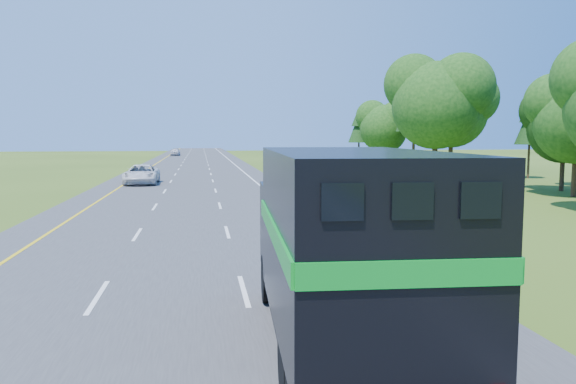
{
  "coord_description": "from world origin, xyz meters",
  "views": [
    {
      "loc": [
        0.77,
        -3.27,
        4.06
      ],
      "look_at": [
        4.28,
        19.17,
        1.77
      ],
      "focal_mm": 35.0,
      "sensor_mm": 36.0,
      "label": 1
    }
  ],
  "objects_px": {
    "horse_truck": "(344,247)",
    "far_car": "(175,152)",
    "exit_sign": "(485,193)",
    "white_suv": "(142,174)"
  },
  "relations": [
    {
      "from": "white_suv",
      "to": "exit_sign",
      "type": "xyz_separation_m",
      "value": [
        14.23,
        -30.59,
        1.32
      ]
    },
    {
      "from": "horse_truck",
      "to": "exit_sign",
      "type": "relative_size",
      "value": 2.59
    },
    {
      "from": "horse_truck",
      "to": "exit_sign",
      "type": "height_order",
      "value": "horse_truck"
    },
    {
      "from": "horse_truck",
      "to": "far_car",
      "type": "distance_m",
      "value": 105.51
    },
    {
      "from": "horse_truck",
      "to": "far_car",
      "type": "bearing_deg",
      "value": 97.2
    },
    {
      "from": "white_suv",
      "to": "far_car",
      "type": "height_order",
      "value": "white_suv"
    },
    {
      "from": "far_car",
      "to": "exit_sign",
      "type": "distance_m",
      "value": 98.61
    },
    {
      "from": "far_car",
      "to": "white_suv",
      "type": "bearing_deg",
      "value": -85.6
    },
    {
      "from": "horse_truck",
      "to": "white_suv",
      "type": "relative_size",
      "value": 1.5
    },
    {
      "from": "horse_truck",
      "to": "far_car",
      "type": "height_order",
      "value": "horse_truck"
    }
  ]
}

